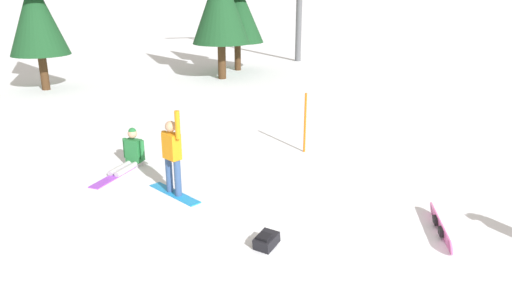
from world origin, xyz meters
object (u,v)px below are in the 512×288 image
object	(u,v)px
loose_snowboard_near_left	(440,226)
backpack_black	(266,240)
snowboarder_midground	(172,155)
pine_tree_leaning	(34,0)
snowboarder_background	(130,154)
trail_marker_pole	(305,123)

from	to	relation	value
loose_snowboard_near_left	backpack_black	bearing A→B (deg)	175.38
snowboarder_midground	pine_tree_leaning	bearing A→B (deg)	110.30
snowboarder_background	loose_snowboard_near_left	distance (m)	7.50
snowboarder_midground	snowboarder_background	world-z (taller)	snowboarder_midground
snowboarder_background	pine_tree_leaning	distance (m)	11.99
snowboarder_midground	loose_snowboard_near_left	bearing A→B (deg)	-31.99
snowboarder_midground	backpack_black	xyz separation A→B (m)	(1.41, -2.68, -0.79)
snowboarder_midground	trail_marker_pole	distance (m)	4.29
loose_snowboard_near_left	backpack_black	distance (m)	3.32
trail_marker_pole	snowboarder_background	bearing A→B (deg)	-178.98
snowboarder_midground	loose_snowboard_near_left	xyz separation A→B (m)	(4.72, -2.95, -0.79)
trail_marker_pole	pine_tree_leaning	distance (m)	14.03
backpack_black	pine_tree_leaning	xyz separation A→B (m)	(-6.14, 15.46, 3.71)
snowboarder_midground	snowboarder_background	distance (m)	2.25
snowboarder_midground	loose_snowboard_near_left	size ratio (longest dim) A/B	1.17
snowboarder_background	trail_marker_pole	distance (m)	4.75
backpack_black	pine_tree_leaning	distance (m)	17.05
snowboarder_midground	snowboarder_background	bearing A→B (deg)	116.04
backpack_black	trail_marker_pole	world-z (taller)	trail_marker_pole
snowboarder_midground	trail_marker_pole	size ratio (longest dim) A/B	1.17
loose_snowboard_near_left	backpack_black	size ratio (longest dim) A/B	3.04
pine_tree_leaning	snowboarder_midground	bearing A→B (deg)	-69.70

